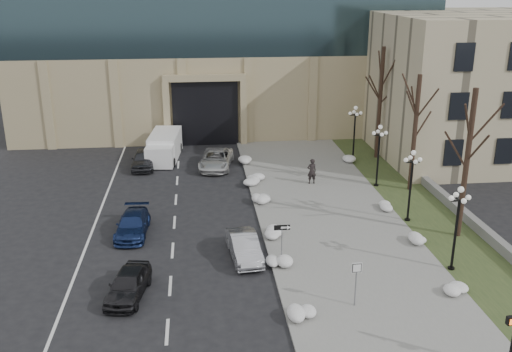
# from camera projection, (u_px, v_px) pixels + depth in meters

# --- Properties ---
(ground) EXTENTS (160.00, 160.00, 0.00)m
(ground) POSITION_uv_depth(u_px,v_px,m) (322.00, 350.00, 23.81)
(ground) COLOR black
(ground) RESTS_ON ground
(sidewalk) EXTENTS (9.00, 40.00, 0.12)m
(sidewalk) POSITION_uv_depth(u_px,v_px,m) (328.00, 215.00, 37.30)
(sidewalk) COLOR gray
(sidewalk) RESTS_ON ground
(curb) EXTENTS (0.30, 40.00, 0.14)m
(curb) POSITION_uv_depth(u_px,v_px,m) (260.00, 218.00, 36.84)
(curb) COLOR gray
(curb) RESTS_ON ground
(grass_strip) EXTENTS (4.00, 40.00, 0.10)m
(grass_strip) POSITION_uv_depth(u_px,v_px,m) (424.00, 211.00, 37.97)
(grass_strip) COLOR #324321
(grass_strip) RESTS_ON ground
(stone_wall) EXTENTS (0.50, 30.00, 0.70)m
(stone_wall) POSITION_uv_depth(u_px,v_px,m) (441.00, 195.00, 39.96)
(stone_wall) COLOR slate
(stone_wall) RESTS_ON ground
(classical_building) EXTENTS (22.00, 18.12, 12.00)m
(classical_building) POSITION_uv_depth(u_px,v_px,m) (500.00, 83.00, 50.39)
(classical_building) COLOR tan
(classical_building) RESTS_ON ground
(car_a) EXTENTS (2.30, 4.21, 1.36)m
(car_a) POSITION_uv_depth(u_px,v_px,m) (128.00, 284.00, 27.62)
(car_a) COLOR black
(car_a) RESTS_ON ground
(car_b) EXTENTS (1.88, 4.33, 1.38)m
(car_b) POSITION_uv_depth(u_px,v_px,m) (244.00, 247.00, 31.43)
(car_b) COLOR #A2A4AA
(car_b) RESTS_ON ground
(car_c) EXTENTS (2.03, 4.51, 1.28)m
(car_c) POSITION_uv_depth(u_px,v_px,m) (133.00, 225.00, 34.39)
(car_c) COLOR navy
(car_c) RESTS_ON ground
(car_d) EXTENTS (3.29, 5.59, 1.46)m
(car_d) POSITION_uv_depth(u_px,v_px,m) (216.00, 159.00, 46.62)
(car_d) COLOR silver
(car_d) RESTS_ON ground
(car_e) EXTENTS (1.87, 4.42, 1.49)m
(car_e) POSITION_uv_depth(u_px,v_px,m) (144.00, 159.00, 46.60)
(car_e) COLOR #313237
(car_e) RESTS_ON ground
(pedestrian) EXTENTS (0.76, 0.56, 1.93)m
(pedestrian) POSITION_uv_depth(u_px,v_px,m) (312.00, 171.00, 42.57)
(pedestrian) COLOR black
(pedestrian) RESTS_ON sidewalk
(box_truck) EXTENTS (2.93, 6.84, 2.11)m
(box_truck) POSITION_uv_depth(u_px,v_px,m) (164.00, 147.00, 48.95)
(box_truck) COLOR white
(box_truck) RESTS_ON ground
(one_way_sign) EXTENTS (0.89, 0.24, 2.40)m
(one_way_sign) POSITION_uv_depth(u_px,v_px,m) (285.00, 232.00, 30.17)
(one_way_sign) COLOR slate
(one_way_sign) RESTS_ON ground
(keep_sign) EXTENTS (0.50, 0.07, 2.34)m
(keep_sign) POSITION_uv_depth(u_px,v_px,m) (356.00, 275.00, 26.33)
(keep_sign) COLOR slate
(keep_sign) RESTS_ON ground
(snow_clump_b) EXTENTS (1.10, 1.60, 0.36)m
(snow_clump_b) POSITION_uv_depth(u_px,v_px,m) (304.00, 313.00, 25.87)
(snow_clump_b) COLOR white
(snow_clump_b) RESTS_ON sidewalk
(snow_clump_c) EXTENTS (1.10, 1.60, 0.36)m
(snow_clump_c) POSITION_uv_depth(u_px,v_px,m) (277.00, 261.00, 30.67)
(snow_clump_c) COLOR white
(snow_clump_c) RESTS_ON sidewalk
(snow_clump_d) EXTENTS (1.10, 1.60, 0.36)m
(snow_clump_d) POSITION_uv_depth(u_px,v_px,m) (277.00, 233.00, 34.12)
(snow_clump_d) COLOR white
(snow_clump_d) RESTS_ON sidewalk
(snow_clump_e) EXTENTS (1.10, 1.60, 0.36)m
(snow_clump_e) POSITION_uv_depth(u_px,v_px,m) (259.00, 200.00, 39.21)
(snow_clump_e) COLOR white
(snow_clump_e) RESTS_ON sidewalk
(snow_clump_f) EXTENTS (1.10, 1.60, 0.36)m
(snow_clump_f) POSITION_uv_depth(u_px,v_px,m) (257.00, 178.00, 43.48)
(snow_clump_f) COLOR white
(snow_clump_f) RESTS_ON sidewalk
(snow_clump_g) EXTENTS (1.10, 1.60, 0.36)m
(snow_clump_g) POSITION_uv_depth(u_px,v_px,m) (248.00, 161.00, 47.55)
(snow_clump_g) COLOR white
(snow_clump_g) RESTS_ON sidewalk
(snow_clump_h) EXTENTS (1.10, 1.60, 0.36)m
(snow_clump_h) POSITION_uv_depth(u_px,v_px,m) (454.00, 290.00, 27.78)
(snow_clump_h) COLOR white
(snow_clump_h) RESTS_ON sidewalk
(snow_clump_i) EXTENTS (1.10, 1.60, 0.36)m
(snow_clump_i) POSITION_uv_depth(u_px,v_px,m) (419.00, 241.00, 33.03)
(snow_clump_i) COLOR white
(snow_clump_i) RESTS_ON sidewalk
(snow_clump_j) EXTENTS (1.10, 1.60, 0.36)m
(snow_clump_j) POSITION_uv_depth(u_px,v_px,m) (384.00, 206.00, 38.09)
(snow_clump_j) COLOR white
(snow_clump_j) RESTS_ON sidewalk
(snow_clump_k) EXTENTS (1.10, 1.60, 0.36)m
(snow_clump_k) POSITION_uv_depth(u_px,v_px,m) (344.00, 158.00, 48.29)
(snow_clump_k) COLOR white
(snow_clump_k) RESTS_ON sidewalk
(snow_clump_l) EXTENTS (1.10, 1.60, 0.36)m
(snow_clump_l) POSITION_uv_depth(u_px,v_px,m) (250.00, 181.00, 42.84)
(snow_clump_l) COLOR white
(snow_clump_l) RESTS_ON sidewalk
(lamppost_a) EXTENTS (1.18, 1.18, 4.76)m
(lamppost_a) POSITION_uv_depth(u_px,v_px,m) (457.00, 217.00, 29.29)
(lamppost_a) COLOR black
(lamppost_a) RESTS_ON ground
(lamppost_b) EXTENTS (1.18, 1.18, 4.76)m
(lamppost_b) POSITION_uv_depth(u_px,v_px,m) (411.00, 176.00, 35.40)
(lamppost_b) COLOR black
(lamppost_b) RESTS_ON ground
(lamppost_c) EXTENTS (1.18, 1.18, 4.76)m
(lamppost_c) POSITION_uv_depth(u_px,v_px,m) (379.00, 147.00, 41.51)
(lamppost_c) COLOR black
(lamppost_c) RESTS_ON ground
(lamppost_d) EXTENTS (1.18, 1.18, 4.76)m
(lamppost_d) POSITION_uv_depth(u_px,v_px,m) (355.00, 126.00, 47.62)
(lamppost_d) COLOR black
(lamppost_d) RESTS_ON ground
(tree_near) EXTENTS (3.20, 3.20, 9.00)m
(tree_near) POSITION_uv_depth(u_px,v_px,m) (469.00, 143.00, 32.38)
(tree_near) COLOR black
(tree_near) RESTS_ON ground
(tree_mid) EXTENTS (3.20, 3.20, 8.50)m
(tree_mid) POSITION_uv_depth(u_px,v_px,m) (416.00, 117.00, 40.00)
(tree_mid) COLOR black
(tree_mid) RESTS_ON ground
(tree_far) EXTENTS (3.20, 3.20, 9.50)m
(tree_far) POSITION_uv_depth(u_px,v_px,m) (381.00, 88.00, 47.31)
(tree_far) COLOR black
(tree_far) RESTS_ON ground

